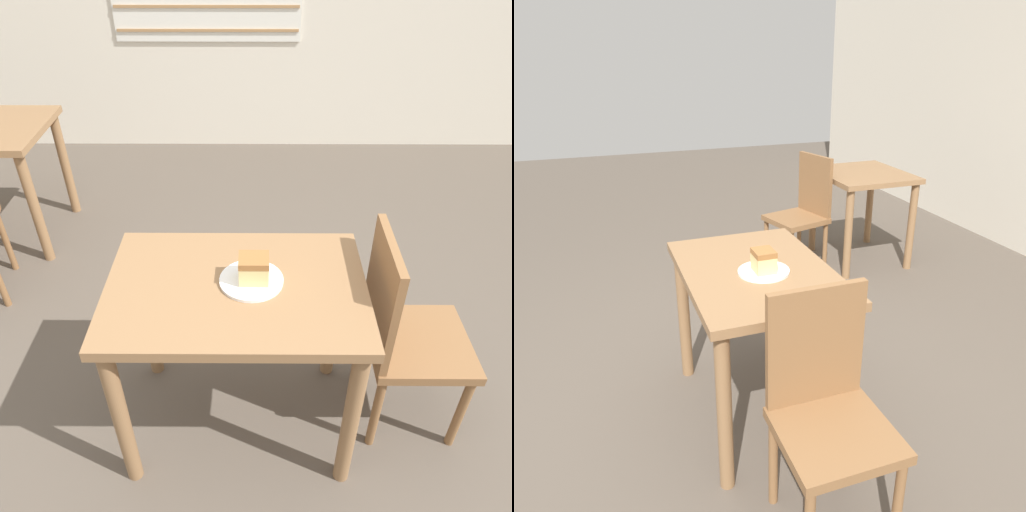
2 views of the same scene
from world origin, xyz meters
TOP-DOWN VIEW (x-y plane):
  - ground_plane at (0.00, 0.00)m, footprint 14.00×14.00m
  - dining_table_near at (-0.06, 0.18)m, footprint 0.91×0.63m
  - dining_table_far at (-1.60, 1.60)m, footprint 0.74×0.66m
  - chair_near_window at (0.58, 0.23)m, footprint 0.39×0.39m
  - chair_far_corner at (-1.60, 1.08)m, footprint 0.48×0.48m
  - plate at (-0.01, 0.20)m, footprint 0.23×0.23m
  - cake_slice at (-0.00, 0.19)m, footprint 0.10×0.09m

SIDE VIEW (x-z plane):
  - ground_plane at x=0.00m, z-range 0.00..0.00m
  - chair_near_window at x=0.58m, z-range 0.03..0.94m
  - chair_far_corner at x=-1.60m, z-range 0.03..0.94m
  - dining_table_far at x=-1.60m, z-range 0.23..0.97m
  - dining_table_near at x=-0.06m, z-range 0.24..1.01m
  - plate at x=-0.01m, z-range 0.76..0.78m
  - cake_slice at x=0.00m, z-range 0.78..0.87m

